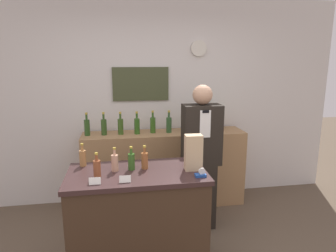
{
  "coord_description": "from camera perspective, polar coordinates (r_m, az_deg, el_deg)",
  "views": [
    {
      "loc": [
        -0.42,
        -1.98,
        1.89
      ],
      "look_at": [
        0.1,
        1.08,
        1.21
      ],
      "focal_mm": 32.0,
      "sensor_mm": 36.0,
      "label": 1
    }
  ],
  "objects": [
    {
      "name": "shelf_bottle_2",
      "position": [
        3.78,
        -9.02,
        0.01
      ],
      "size": [
        0.07,
        0.07,
        0.29
      ],
      "color": "#34521E",
      "rests_on": "back_shelf"
    },
    {
      "name": "counter_bottle_2",
      "position": [
        2.62,
        -10.09,
        -6.8
      ],
      "size": [
        0.06,
        0.06,
        0.21
      ],
      "color": "tan",
      "rests_on": "display_counter"
    },
    {
      "name": "counter_bottle_4",
      "position": [
        2.65,
        -4.46,
        -6.47
      ],
      "size": [
        0.06,
        0.06,
        0.21
      ],
      "color": "brown",
      "rests_on": "display_counter"
    },
    {
      "name": "shelf_bottle_1",
      "position": [
        3.79,
        -12.11,
        -0.08
      ],
      "size": [
        0.07,
        0.07,
        0.29
      ],
      "color": "#2E4A1F",
      "rests_on": "back_shelf"
    },
    {
      "name": "paper_bag",
      "position": [
        2.6,
        4.86,
        -5.05
      ],
      "size": [
        0.15,
        0.1,
        0.31
      ],
      "color": "tan",
      "rests_on": "display_counter"
    },
    {
      "name": "counter_bottle_1",
      "position": [
        2.51,
        -13.37,
        -7.82
      ],
      "size": [
        0.06,
        0.06,
        0.21
      ],
      "color": "brown",
      "rests_on": "display_counter"
    },
    {
      "name": "shelf_bottle_6",
      "position": [
        3.89,
        3.07,
        0.51
      ],
      "size": [
        0.07,
        0.07,
        0.29
      ],
      "color": "#2A5025",
      "rests_on": "back_shelf"
    },
    {
      "name": "shelf_bottle_4",
      "position": [
        3.82,
        -2.91,
        0.3
      ],
      "size": [
        0.07,
        0.07,
        0.29
      ],
      "color": "#30581C",
      "rests_on": "back_shelf"
    },
    {
      "name": "back_wall",
      "position": [
        4.04,
        -3.56,
        4.69
      ],
      "size": [
        5.2,
        0.09,
        2.7
      ],
      "color": "silver",
      "rests_on": "ground_plane"
    },
    {
      "name": "counter_bottle_3",
      "position": [
        2.63,
        -6.99,
        -6.62
      ],
      "size": [
        0.06,
        0.06,
        0.21
      ],
      "color": "#315A20",
      "rests_on": "display_counter"
    },
    {
      "name": "shelf_bottle_0",
      "position": [
        3.81,
        -15.17,
        -0.17
      ],
      "size": [
        0.07,
        0.07,
        0.29
      ],
      "color": "#2A4A1E",
      "rests_on": "back_shelf"
    },
    {
      "name": "display_counter",
      "position": [
        2.81,
        -5.72,
        -17.8
      ],
      "size": [
        1.18,
        0.63,
        0.96
      ],
      "color": "#382619",
      "rests_on": "ground_plane"
    },
    {
      "name": "tape_dispenser",
      "position": [
        2.5,
        6.29,
        -9.06
      ],
      "size": [
        0.09,
        0.06,
        0.07
      ],
      "color": "#1E4799",
      "rests_on": "display_counter"
    },
    {
      "name": "counter_bottle_0",
      "position": [
        2.81,
        -15.93,
        -5.79
      ],
      "size": [
        0.06,
        0.06,
        0.21
      ],
      "color": "#A46F3E",
      "rests_on": "display_counter"
    },
    {
      "name": "back_shelf",
      "position": [
        4.0,
        -0.68,
        -8.12
      ],
      "size": [
        2.09,
        0.45,
        0.98
      ],
      "color": "#9E754C",
      "rests_on": "ground_plane"
    },
    {
      "name": "shelf_bottle_5",
      "position": [
        3.83,
        0.17,
        0.32
      ],
      "size": [
        0.07,
        0.07,
        0.29
      ],
      "color": "#2E532B",
      "rests_on": "back_shelf"
    },
    {
      "name": "shelf_bottle_7",
      "position": [
        3.92,
        6.07,
        0.53
      ],
      "size": [
        0.07,
        0.07,
        0.29
      ],
      "color": "#325123",
      "rests_on": "back_shelf"
    },
    {
      "name": "price_card_left",
      "position": [
        2.4,
        -13.76,
        -10.14
      ],
      "size": [
        0.09,
        0.02,
        0.06
      ],
      "color": "white",
      "rests_on": "display_counter"
    },
    {
      "name": "shelf_bottle_3",
      "position": [
        3.78,
        -5.93,
        0.09
      ],
      "size": [
        0.07,
        0.07,
        0.29
      ],
      "color": "#2E581D",
      "rests_on": "back_shelf"
    },
    {
      "name": "shopkeeper",
      "position": [
        3.39,
        6.3,
        -6.17
      ],
      "size": [
        0.41,
        0.26,
        1.64
      ],
      "color": "black",
      "rests_on": "ground_plane"
    },
    {
      "name": "potted_plant",
      "position": [
        4.0,
        8.98,
        1.8
      ],
      "size": [
        0.23,
        0.23,
        0.34
      ],
      "color": "#B27047",
      "rests_on": "back_shelf"
    },
    {
      "name": "price_card_right",
      "position": [
        2.39,
        -8.18,
        -9.98
      ],
      "size": [
        0.09,
        0.02,
        0.06
      ],
      "color": "white",
      "rests_on": "display_counter"
    }
  ]
}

